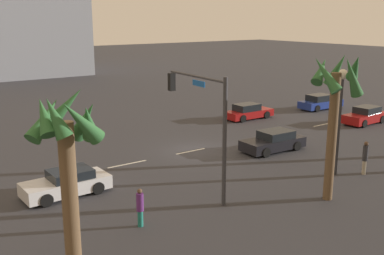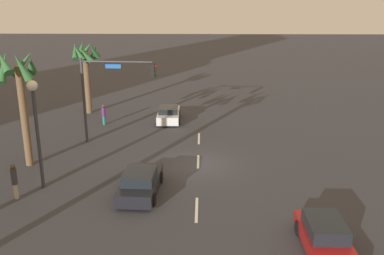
{
  "view_description": "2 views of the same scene",
  "coord_description": "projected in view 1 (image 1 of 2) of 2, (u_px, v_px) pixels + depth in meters",
  "views": [
    {
      "loc": [
        17.22,
        24.0,
        8.75
      ],
      "look_at": [
        1.19,
        1.26,
        2.0
      ],
      "focal_mm": 42.85,
      "sensor_mm": 36.0,
      "label": 1
    },
    {
      "loc": [
        -24.49,
        -0.26,
        9.87
      ],
      "look_at": [
        0.95,
        0.41,
        2.13
      ],
      "focal_mm": 38.89,
      "sensor_mm": 36.0,
      "label": 2
    }
  ],
  "objects": [
    {
      "name": "lane_stripe_3",
      "position": [
        191.0,
        151.0,
        30.54
      ],
      "size": [
        2.31,
        0.14,
        0.01
      ],
      "primitive_type": "cube",
      "color": "silver",
      "rests_on": "ground_plane"
    },
    {
      "name": "car_0",
      "position": [
        248.0,
        112.0,
        40.15
      ],
      "size": [
        4.48,
        1.83,
        1.34
      ],
      "color": "maroon",
      "rests_on": "ground_plane"
    },
    {
      "name": "car_2",
      "position": [
        320.0,
        102.0,
        44.44
      ],
      "size": [
        4.62,
        2.01,
        1.42
      ],
      "color": "navy",
      "rests_on": "ground_plane"
    },
    {
      "name": "lane_stripe_1",
      "position": [
        322.0,
        125.0,
        37.99
      ],
      "size": [
        2.02,
        0.14,
        0.01
      ],
      "primitive_type": "cube",
      "color": "silver",
      "rests_on": "ground_plane"
    },
    {
      "name": "palm_tree_3",
      "position": [
        68.0,
        147.0,
        14.66
      ],
      "size": [
        2.45,
        2.65,
        6.61
      ],
      "color": "brown",
      "rests_on": "ground_plane"
    },
    {
      "name": "lane_stripe_4",
      "position": [
        127.0,
        164.0,
        27.89
      ],
      "size": [
        2.6,
        0.14,
        0.01
      ],
      "primitive_type": "cube",
      "color": "silver",
      "rests_on": "ground_plane"
    },
    {
      "name": "ground_plane",
      "position": [
        196.0,
        150.0,
        30.77
      ],
      "size": [
        220.0,
        220.0,
        0.0
      ],
      "primitive_type": "plane",
      "color": "#333338"
    },
    {
      "name": "pedestrian_1",
      "position": [
        140.0,
        207.0,
        19.42
      ],
      "size": [
        0.33,
        0.33,
        1.71
      ],
      "color": "#1E7266",
      "rests_on": "ground_plane"
    },
    {
      "name": "car_1",
      "position": [
        273.0,
        141.0,
        30.6
      ],
      "size": [
        4.5,
        2.07,
        1.35
      ],
      "color": "black",
      "rests_on": "ground_plane"
    },
    {
      "name": "lane_stripe_0",
      "position": [
        359.0,
        117.0,
        40.85
      ],
      "size": [
        2.12,
        0.14,
        0.01
      ],
      "primitive_type": "cube",
      "color": "silver",
      "rests_on": "ground_plane"
    },
    {
      "name": "streetlamp",
      "position": [
        341.0,
        102.0,
        25.07
      ],
      "size": [
        0.56,
        0.56,
        6.0
      ],
      "color": "#2D2D33",
      "rests_on": "ground_plane"
    },
    {
      "name": "lane_stripe_2",
      "position": [
        261.0,
        137.0,
        34.13
      ],
      "size": [
        2.57,
        0.14,
        0.01
      ],
      "primitive_type": "cube",
      "color": "silver",
      "rests_on": "ground_plane"
    },
    {
      "name": "car_4",
      "position": [
        67.0,
        183.0,
        22.99
      ],
      "size": [
        4.33,
        2.02,
        1.29
      ],
      "color": "silver",
      "rests_on": "ground_plane"
    },
    {
      "name": "palm_tree_1",
      "position": [
        336.0,
        94.0,
        21.27
      ],
      "size": [
        2.62,
        2.52,
        7.24
      ],
      "color": "brown",
      "rests_on": "ground_plane"
    },
    {
      "name": "pedestrian_0",
      "position": [
        365.0,
        157.0,
        25.86
      ],
      "size": [
        0.39,
        0.39,
        1.94
      ],
      "color": "#B2A58C",
      "rests_on": "ground_plane"
    },
    {
      "name": "car_3",
      "position": [
        365.0,
        116.0,
        38.4
      ],
      "size": [
        4.29,
        1.95,
        1.42
      ],
      "color": "maroon",
      "rests_on": "ground_plane"
    },
    {
      "name": "traffic_signal",
      "position": [
        203.0,
        112.0,
        22.39
      ],
      "size": [
        0.62,
        5.4,
        6.13
      ],
      "color": "#38383D",
      "rests_on": "ground_plane"
    }
  ]
}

